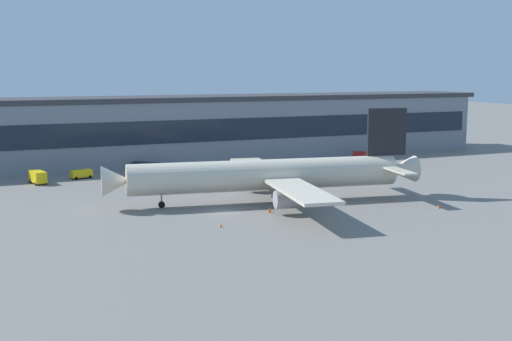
{
  "coord_description": "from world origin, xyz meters",
  "views": [
    {
      "loc": [
        -35.82,
        -95.01,
        22.37
      ],
      "look_at": [
        9.5,
        8.28,
        5.0
      ],
      "focal_mm": 45.57,
      "sensor_mm": 36.0,
      "label": 1
    }
  ],
  "objects_px": {
    "traffic_cone_0": "(384,201)",
    "traffic_cone_3": "(221,225)",
    "traffic_cone_1": "(439,206)",
    "follow_me_car": "(82,173)",
    "crew_van": "(38,176)",
    "traffic_cone_2": "(269,210)",
    "pushback_tractor": "(362,154)",
    "airliner": "(271,175)",
    "belt_loader": "(147,166)"
  },
  "relations": [
    {
      "from": "airliner",
      "to": "follow_me_car",
      "type": "distance_m",
      "value": 46.37
    },
    {
      "from": "traffic_cone_2",
      "to": "belt_loader",
      "type": "bearing_deg",
      "value": 98.09
    },
    {
      "from": "belt_loader",
      "to": "traffic_cone_3",
      "type": "bearing_deg",
      "value": -93.54
    },
    {
      "from": "pushback_tractor",
      "to": "traffic_cone_2",
      "type": "height_order",
      "value": "pushback_tractor"
    },
    {
      "from": "airliner",
      "to": "traffic_cone_3",
      "type": "height_order",
      "value": "airliner"
    },
    {
      "from": "pushback_tractor",
      "to": "traffic_cone_3",
      "type": "xyz_separation_m",
      "value": [
        -59.43,
        -54.95,
        -0.76
      ]
    },
    {
      "from": "crew_van",
      "to": "pushback_tractor",
      "type": "bearing_deg",
      "value": 4.25
    },
    {
      "from": "belt_loader",
      "to": "follow_me_car",
      "type": "bearing_deg",
      "value": -162.32
    },
    {
      "from": "crew_van",
      "to": "pushback_tractor",
      "type": "distance_m",
      "value": 80.28
    },
    {
      "from": "pushback_tractor",
      "to": "traffic_cone_2",
      "type": "bearing_deg",
      "value": -135.06
    },
    {
      "from": "follow_me_car",
      "to": "crew_van",
      "type": "bearing_deg",
      "value": -162.84
    },
    {
      "from": "traffic_cone_2",
      "to": "traffic_cone_3",
      "type": "distance_m",
      "value": 12.37
    },
    {
      "from": "airliner",
      "to": "belt_loader",
      "type": "bearing_deg",
      "value": 103.92
    },
    {
      "from": "pushback_tractor",
      "to": "traffic_cone_2",
      "type": "xyz_separation_m",
      "value": [
        -48.78,
        -48.67,
        -0.68
      ]
    },
    {
      "from": "traffic_cone_0",
      "to": "traffic_cone_1",
      "type": "bearing_deg",
      "value": -56.16
    },
    {
      "from": "traffic_cone_0",
      "to": "traffic_cone_3",
      "type": "bearing_deg",
      "value": -170.03
    },
    {
      "from": "traffic_cone_0",
      "to": "traffic_cone_1",
      "type": "height_order",
      "value": "traffic_cone_1"
    },
    {
      "from": "follow_me_car",
      "to": "traffic_cone_2",
      "type": "distance_m",
      "value": 50.66
    },
    {
      "from": "belt_loader",
      "to": "traffic_cone_3",
      "type": "height_order",
      "value": "belt_loader"
    },
    {
      "from": "traffic_cone_2",
      "to": "pushback_tractor",
      "type": "bearing_deg",
      "value": 44.94
    },
    {
      "from": "traffic_cone_0",
      "to": "follow_me_car",
      "type": "bearing_deg",
      "value": 133.47
    },
    {
      "from": "follow_me_car",
      "to": "pushback_tractor",
      "type": "bearing_deg",
      "value": 2.54
    },
    {
      "from": "traffic_cone_1",
      "to": "airliner",
      "type": "bearing_deg",
      "value": 146.08
    },
    {
      "from": "airliner",
      "to": "traffic_cone_3",
      "type": "distance_m",
      "value": 20.06
    },
    {
      "from": "traffic_cone_1",
      "to": "traffic_cone_0",
      "type": "bearing_deg",
      "value": 123.84
    },
    {
      "from": "follow_me_car",
      "to": "traffic_cone_1",
      "type": "height_order",
      "value": "follow_me_car"
    },
    {
      "from": "crew_van",
      "to": "traffic_cone_3",
      "type": "xyz_separation_m",
      "value": [
        20.63,
        -49.01,
        -1.17
      ]
    },
    {
      "from": "airliner",
      "to": "crew_van",
      "type": "height_order",
      "value": "airliner"
    },
    {
      "from": "pushback_tractor",
      "to": "traffic_cone_0",
      "type": "height_order",
      "value": "pushback_tractor"
    },
    {
      "from": "traffic_cone_1",
      "to": "traffic_cone_3",
      "type": "distance_m",
      "value": 37.49
    },
    {
      "from": "crew_van",
      "to": "traffic_cone_0",
      "type": "distance_m",
      "value": 68.33
    },
    {
      "from": "traffic_cone_1",
      "to": "traffic_cone_3",
      "type": "xyz_separation_m",
      "value": [
        -37.42,
        2.18,
        -0.05
      ]
    },
    {
      "from": "traffic_cone_0",
      "to": "traffic_cone_3",
      "type": "height_order",
      "value": "traffic_cone_3"
    },
    {
      "from": "traffic_cone_2",
      "to": "traffic_cone_3",
      "type": "xyz_separation_m",
      "value": [
        -10.65,
        -6.28,
        -0.08
      ]
    },
    {
      "from": "airliner",
      "to": "traffic_cone_3",
      "type": "xyz_separation_m",
      "value": [
        -14.2,
        -13.43,
        -4.53
      ]
    },
    {
      "from": "follow_me_car",
      "to": "traffic_cone_0",
      "type": "xyz_separation_m",
      "value": [
        43.74,
        -46.15,
        -0.81
      ]
    },
    {
      "from": "pushback_tractor",
      "to": "traffic_cone_1",
      "type": "height_order",
      "value": "pushback_tractor"
    },
    {
      "from": "traffic_cone_0",
      "to": "traffic_cone_2",
      "type": "distance_m",
      "value": 21.53
    },
    {
      "from": "pushback_tractor",
      "to": "traffic_cone_3",
      "type": "distance_m",
      "value": 80.94
    },
    {
      "from": "follow_me_car",
      "to": "airliner",
      "type": "bearing_deg",
      "value": -56.11
    },
    {
      "from": "pushback_tractor",
      "to": "traffic_cone_0",
      "type": "relative_size",
      "value": 9.63
    },
    {
      "from": "airliner",
      "to": "traffic_cone_1",
      "type": "height_order",
      "value": "airliner"
    },
    {
      "from": "crew_van",
      "to": "pushback_tractor",
      "type": "xyz_separation_m",
      "value": [
        80.06,
        5.94,
        -0.41
      ]
    },
    {
      "from": "airliner",
      "to": "traffic_cone_1",
      "type": "relative_size",
      "value": 82.55
    },
    {
      "from": "belt_loader",
      "to": "crew_van",
      "type": "bearing_deg",
      "value": -162.52
    },
    {
      "from": "traffic_cone_1",
      "to": "traffic_cone_2",
      "type": "xyz_separation_m",
      "value": [
        -26.77,
        8.47,
        0.03
      ]
    },
    {
      "from": "airliner",
      "to": "traffic_cone_1",
      "type": "distance_m",
      "value": 28.34
    },
    {
      "from": "airliner",
      "to": "crew_van",
      "type": "xyz_separation_m",
      "value": [
        -34.83,
        35.57,
        -3.35
      ]
    },
    {
      "from": "follow_me_car",
      "to": "crew_van",
      "type": "relative_size",
      "value": 0.85
    },
    {
      "from": "belt_loader",
      "to": "traffic_cone_0",
      "type": "distance_m",
      "value": 58.47
    }
  ]
}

